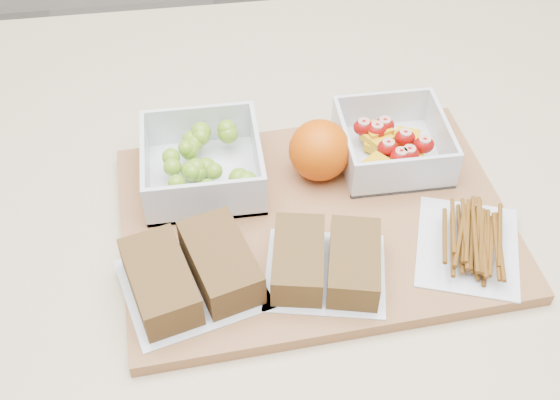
{
  "coord_description": "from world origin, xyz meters",
  "views": [
    {
      "loc": [
        -0.08,
        -0.53,
        1.49
      ],
      "look_at": [
        -0.01,
        -0.01,
        0.93
      ],
      "focal_mm": 45.0,
      "sensor_mm": 36.0,
      "label": 1
    }
  ],
  "objects_px": {
    "fruit_container": "(392,145)",
    "sandwich_bag_center": "(326,262)",
    "grape_container": "(204,163)",
    "sandwich_bag_left": "(191,272)",
    "orange": "(320,150)",
    "cutting_board": "(315,221)",
    "pretzel_bag": "(470,239)"
  },
  "relations": [
    {
      "from": "sandwich_bag_left",
      "to": "sandwich_bag_center",
      "type": "height_order",
      "value": "sandwich_bag_left"
    },
    {
      "from": "cutting_board",
      "to": "grape_container",
      "type": "height_order",
      "value": "grape_container"
    },
    {
      "from": "fruit_container",
      "to": "orange",
      "type": "distance_m",
      "value": 0.09
    },
    {
      "from": "orange",
      "to": "pretzel_bag",
      "type": "xyz_separation_m",
      "value": [
        0.14,
        -0.13,
        -0.02
      ]
    },
    {
      "from": "sandwich_bag_left",
      "to": "pretzel_bag",
      "type": "height_order",
      "value": "sandwich_bag_left"
    },
    {
      "from": "grape_container",
      "to": "orange",
      "type": "height_order",
      "value": "orange"
    },
    {
      "from": "grape_container",
      "to": "fruit_container",
      "type": "bearing_deg",
      "value": 0.83
    },
    {
      "from": "cutting_board",
      "to": "pretzel_bag",
      "type": "bearing_deg",
      "value": -26.59
    },
    {
      "from": "sandwich_bag_left",
      "to": "pretzel_bag",
      "type": "xyz_separation_m",
      "value": [
        0.29,
        0.01,
        -0.01
      ]
    },
    {
      "from": "sandwich_bag_left",
      "to": "grape_container",
      "type": "bearing_deg",
      "value": 81.34
    },
    {
      "from": "sandwich_bag_center",
      "to": "grape_container",
      "type": "bearing_deg",
      "value": 125.81
    },
    {
      "from": "sandwich_bag_left",
      "to": "sandwich_bag_center",
      "type": "bearing_deg",
      "value": -1.68
    },
    {
      "from": "cutting_board",
      "to": "grape_container",
      "type": "relative_size",
      "value": 3.19
    },
    {
      "from": "sandwich_bag_left",
      "to": "pretzel_bag",
      "type": "bearing_deg",
      "value": 1.65
    },
    {
      "from": "fruit_container",
      "to": "grape_container",
      "type": "bearing_deg",
      "value": -179.17
    },
    {
      "from": "cutting_board",
      "to": "orange",
      "type": "bearing_deg",
      "value": 73.59
    },
    {
      "from": "fruit_container",
      "to": "pretzel_bag",
      "type": "distance_m",
      "value": 0.15
    },
    {
      "from": "cutting_board",
      "to": "orange",
      "type": "height_order",
      "value": "orange"
    },
    {
      "from": "fruit_container",
      "to": "orange",
      "type": "height_order",
      "value": "orange"
    },
    {
      "from": "sandwich_bag_left",
      "to": "cutting_board",
      "type": "bearing_deg",
      "value": 28.16
    },
    {
      "from": "fruit_container",
      "to": "orange",
      "type": "relative_size",
      "value": 1.73
    },
    {
      "from": "orange",
      "to": "fruit_container",
      "type": "bearing_deg",
      "value": 8.31
    },
    {
      "from": "sandwich_bag_left",
      "to": "orange",
      "type": "bearing_deg",
      "value": 42.55
    },
    {
      "from": "sandwich_bag_center",
      "to": "fruit_container",
      "type": "bearing_deg",
      "value": 55.65
    },
    {
      "from": "grape_container",
      "to": "fruit_container",
      "type": "distance_m",
      "value": 0.22
    },
    {
      "from": "orange",
      "to": "sandwich_bag_center",
      "type": "xyz_separation_m",
      "value": [
        -0.02,
        -0.15,
        -0.02
      ]
    },
    {
      "from": "fruit_container",
      "to": "sandwich_bag_center",
      "type": "distance_m",
      "value": 0.19
    },
    {
      "from": "grape_container",
      "to": "pretzel_bag",
      "type": "bearing_deg",
      "value": -28.16
    },
    {
      "from": "grape_container",
      "to": "sandwich_bag_left",
      "type": "height_order",
      "value": "grape_container"
    },
    {
      "from": "grape_container",
      "to": "pretzel_bag",
      "type": "xyz_separation_m",
      "value": [
        0.27,
        -0.14,
        -0.01
      ]
    },
    {
      "from": "cutting_board",
      "to": "pretzel_bag",
      "type": "relative_size",
      "value": 2.73
    },
    {
      "from": "fruit_container",
      "to": "pretzel_bag",
      "type": "bearing_deg",
      "value": -72.26
    }
  ]
}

